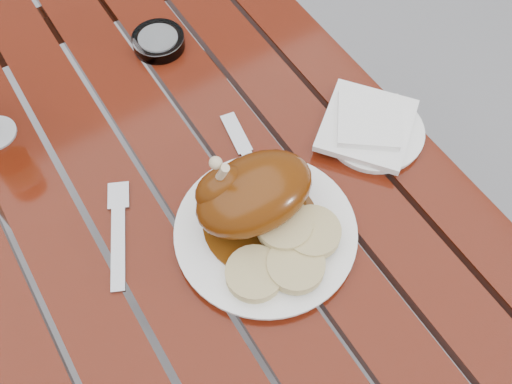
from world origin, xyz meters
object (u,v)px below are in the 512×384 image
at_px(ashtray, 159,41).
at_px(side_plate, 374,131).
at_px(dinner_plate, 266,232).
at_px(table, 203,264).

bearing_deg(ashtray, side_plate, -60.52).
bearing_deg(dinner_plate, side_plate, 13.92).
height_order(table, side_plate, side_plate).
height_order(dinner_plate, side_plate, dinner_plate).
distance_m(side_plate, ashtray, 0.45).
bearing_deg(table, side_plate, -17.75).
bearing_deg(table, ashtray, 70.82).
bearing_deg(ashtray, table, -109.18).
relative_size(table, ashtray, 11.86).
distance_m(table, side_plate, 0.51).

